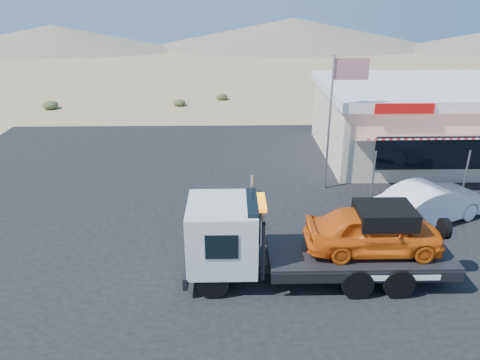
{
  "coord_description": "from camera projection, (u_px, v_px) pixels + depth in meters",
  "views": [
    {
      "loc": [
        0.4,
        -15.14,
        8.65
      ],
      "look_at": [
        0.75,
        1.99,
        1.5
      ],
      "focal_mm": 35.0,
      "sensor_mm": 36.0,
      "label": 1
    }
  ],
  "objects": [
    {
      "name": "ground",
      "position": [
        221.0,
        238.0,
        17.29
      ],
      "size": [
        120.0,
        120.0,
        0.0
      ],
      "primitive_type": "plane",
      "color": "#9E7F5A",
      "rests_on": "ground"
    },
    {
      "name": "distant_hills",
      "position": [
        159.0,
        36.0,
        67.25
      ],
      "size": [
        126.0,
        48.0,
        4.2
      ],
      "color": "#726B59",
      "rests_on": "ground"
    },
    {
      "name": "white_sedan",
      "position": [
        431.0,
        202.0,
        18.29
      ],
      "size": [
        4.98,
        3.49,
        1.56
      ],
      "primitive_type": "imported",
      "rotation": [
        0.0,
        0.0,
        2.01
      ],
      "color": "silver",
      "rests_on": "asphalt_lot"
    },
    {
      "name": "asphalt_lot",
      "position": [
        268.0,
        203.0,
        20.09
      ],
      "size": [
        32.0,
        24.0,
        0.02
      ],
      "primitive_type": "cube",
      "color": "black",
      "rests_on": "ground"
    },
    {
      "name": "jerky_store",
      "position": [
        419.0,
        120.0,
        25.0
      ],
      "size": [
        10.4,
        9.97,
        3.9
      ],
      "color": "beige",
      "rests_on": "asphalt_lot"
    },
    {
      "name": "tow_truck",
      "position": [
        312.0,
        237.0,
        14.41
      ],
      "size": [
        8.17,
        2.42,
        2.73
      ],
      "color": "black",
      "rests_on": "asphalt_lot"
    },
    {
      "name": "flagpole",
      "position": [
        336.0,
        108.0,
        20.09
      ],
      "size": [
        1.55,
        0.1,
        6.0
      ],
      "color": "#99999E",
      "rests_on": "asphalt_lot"
    }
  ]
}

